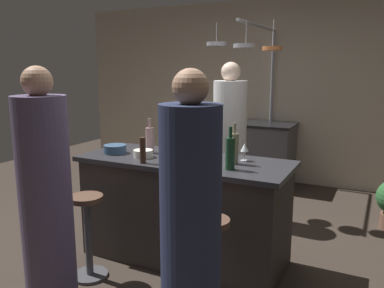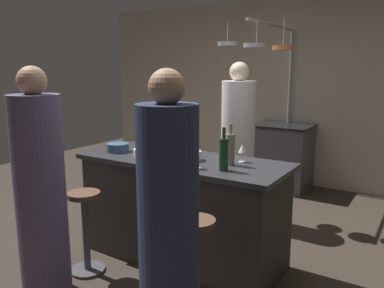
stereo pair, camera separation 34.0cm
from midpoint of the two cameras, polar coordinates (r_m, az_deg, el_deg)
ground_plane at (r=3.61m, az=1.48°, el=-16.20°), size 9.00×9.00×0.00m
back_wall at (r=5.85m, az=16.15°, el=7.19°), size 6.40×0.16×2.60m
kitchen_island at (r=3.43m, az=1.52°, el=-9.46°), size 1.80×0.72×0.90m
stove_range at (r=5.59m, az=14.52°, el=-1.74°), size 0.80×0.64×0.89m
chef at (r=4.28m, az=8.92°, el=-0.65°), size 0.36×0.36×1.71m
bar_stool_right at (r=2.73m, az=4.30°, el=-16.87°), size 0.28×0.28×0.68m
guest_right at (r=2.27m, az=0.90°, el=-11.93°), size 0.35×0.35×1.65m
bar_stool_left at (r=3.31m, az=-12.35°, el=-11.95°), size 0.28×0.28×0.68m
guest_left at (r=2.93m, az=-18.10°, el=-6.97°), size 0.35×0.35×1.67m
overhead_pot_rack at (r=4.90m, az=13.18°, el=10.96°), size 0.87×1.52×2.17m
pepper_mill at (r=3.17m, az=-4.54°, el=-0.79°), size 0.05×0.05×0.21m
wine_bottle_white at (r=3.09m, az=8.73°, el=-0.72°), size 0.07×0.07×0.33m
wine_bottle_rose at (r=3.53m, az=-3.18°, el=0.73°), size 0.07×0.07×0.31m
wine_bottle_green at (r=2.92m, az=7.96°, el=-1.43°), size 0.07×0.07×0.33m
wine_glass_near_right_guest at (r=2.95m, az=4.06°, el=-1.67°), size 0.07×0.07×0.15m
wine_glass_by_chef at (r=3.20m, az=10.36°, el=-0.82°), size 0.07×0.07×0.15m
mixing_bowl_blue at (r=3.60m, az=-8.10°, el=-0.53°), size 0.20×0.20×0.08m
mixing_bowl_steel at (r=3.23m, az=3.06°, el=-1.73°), size 0.16×0.16×0.08m
mixing_bowl_ceramic at (r=3.39m, az=-4.28°, el=-1.27°), size 0.17×0.17×0.06m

